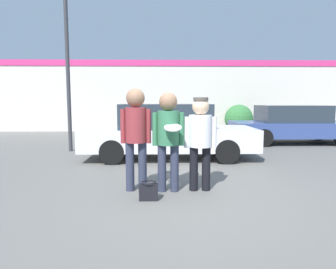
{
  "coord_description": "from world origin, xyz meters",
  "views": [
    {
      "loc": [
        -0.38,
        -5.0,
        1.59
      ],
      "look_at": [
        -0.26,
        0.29,
        0.99
      ],
      "focal_mm": 32.0,
      "sensor_mm": 36.0,
      "label": 1
    }
  ],
  "objects": [
    {
      "name": "shrub",
      "position": [
        3.47,
        9.77,
        0.7
      ],
      "size": [
        1.4,
        1.4,
        1.4
      ],
      "color": "#387A3D",
      "rests_on": "ground"
    },
    {
      "name": "street_lamp",
      "position": [
        -3.05,
        4.44,
        3.6
      ],
      "size": [
        1.23,
        0.35,
        5.9
      ],
      "color": "#38383D",
      "rests_on": "ground"
    },
    {
      "name": "person_right",
      "position": [
        0.3,
        0.18,
        1.0
      ],
      "size": [
        0.57,
        0.4,
        1.65
      ],
      "color": "black",
      "rests_on": "ground"
    },
    {
      "name": "parked_car_far",
      "position": [
        4.54,
        6.04,
        0.71
      ],
      "size": [
        4.54,
        1.91,
        1.42
      ],
      "color": "#334784",
      "rests_on": "ground"
    },
    {
      "name": "handbag",
      "position": [
        -0.58,
        -0.34,
        0.15
      ],
      "size": [
        0.3,
        0.23,
        0.3
      ],
      "color": "black",
      "rests_on": "ground"
    },
    {
      "name": "ground_plane",
      "position": [
        0.0,
        0.0,
        0.0
      ],
      "size": [
        56.0,
        56.0,
        0.0
      ],
      "primitive_type": "plane",
      "color": "#66635E"
    },
    {
      "name": "parked_car_near",
      "position": [
        -0.2,
        3.19,
        0.74
      ],
      "size": [
        4.66,
        1.78,
        1.5
      ],
      "color": "silver",
      "rests_on": "ground"
    },
    {
      "name": "person_left",
      "position": [
        -0.82,
        0.18,
        1.09
      ],
      "size": [
        0.53,
        0.36,
        1.8
      ],
      "color": "#2D3347",
      "rests_on": "ground"
    },
    {
      "name": "storefront_building",
      "position": [
        0.0,
        10.66,
        1.86
      ],
      "size": [
        24.0,
        0.22,
        3.66
      ],
      "color": "silver",
      "rests_on": "ground"
    },
    {
      "name": "person_middle_with_frisbee",
      "position": [
        -0.26,
        0.13,
        1.04
      ],
      "size": [
        0.55,
        0.6,
        1.73
      ],
      "color": "#2D3347",
      "rests_on": "ground"
    }
  ]
}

